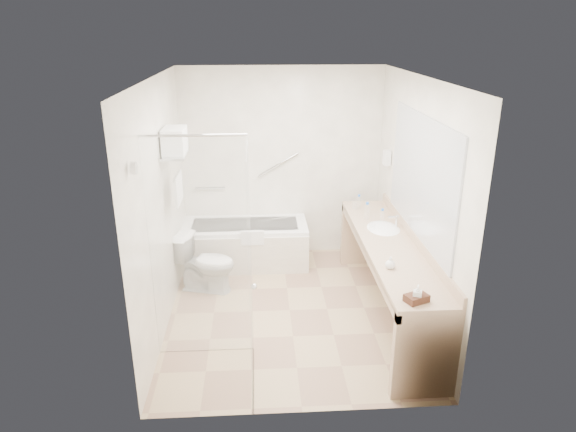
{
  "coord_description": "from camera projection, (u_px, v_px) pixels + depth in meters",
  "views": [
    {
      "loc": [
        -0.32,
        -4.94,
        2.95
      ],
      "look_at": [
        0.0,
        0.3,
        1.0
      ],
      "focal_mm": 32.0,
      "sensor_mm": 36.0,
      "label": 1
    }
  ],
  "objects": [
    {
      "name": "water_bottle_mid",
      "position": [
        359.0,
        202.0,
        6.23
      ],
      "size": [
        0.06,
        0.06,
        0.19
      ],
      "rotation": [
        0.0,
        0.0,
        -0.43
      ],
      "color": "silver",
      "rests_on": "vanity_counter"
    },
    {
      "name": "vanity_counter",
      "position": [
        388.0,
        261.0,
        5.36
      ],
      "size": [
        0.55,
        2.7,
        0.95
      ],
      "color": "tan",
      "rests_on": "floor"
    },
    {
      "name": "drinking_glass_near",
      "position": [
        372.0,
        227.0,
        5.59
      ],
      "size": [
        0.09,
        0.09,
        0.09
      ],
      "primitive_type": "cylinder",
      "rotation": [
        0.0,
        0.0,
        -0.25
      ],
      "color": "silver",
      "rests_on": "vanity_counter"
    },
    {
      "name": "soap_bottle_b",
      "position": [
        390.0,
        264.0,
        4.71
      ],
      "size": [
        0.09,
        0.12,
        0.09
      ],
      "primitive_type": "imported",
      "rotation": [
        0.0,
        0.0,
        0.01
      ],
      "color": "silver",
      "rests_on": "vanity_counter"
    },
    {
      "name": "grab_bar_short",
      "position": [
        210.0,
        188.0,
        6.74
      ],
      "size": [
        0.4,
        0.03,
        0.03
      ],
      "primitive_type": "cylinder",
      "rotation": [
        0.0,
        1.57,
        0.0
      ],
      "color": "silver",
      "rests_on": "wall_back"
    },
    {
      "name": "water_bottle_left",
      "position": [
        382.0,
        217.0,
        5.77
      ],
      "size": [
        0.05,
        0.05,
        0.18
      ],
      "rotation": [
        0.0,
        0.0,
        -0.23
      ],
      "color": "silver",
      "rests_on": "vanity_counter"
    },
    {
      "name": "bathtub",
      "position": [
        245.0,
        244.0,
        6.7
      ],
      "size": [
        1.6,
        0.73,
        0.59
      ],
      "color": "white",
      "rests_on": "floor"
    },
    {
      "name": "ceiling",
      "position": [
        290.0,
        77.0,
        4.8
      ],
      "size": [
        2.6,
        3.2,
        0.1
      ],
      "primitive_type": "cube",
      "color": "silver",
      "rests_on": "wall_back"
    },
    {
      "name": "amenity_basket",
      "position": [
        416.0,
        298.0,
        4.15
      ],
      "size": [
        0.22,
        0.19,
        0.06
      ],
      "primitive_type": "cube",
      "rotation": [
        0.0,
        0.0,
        0.41
      ],
      "color": "#402316",
      "rests_on": "vanity_counter"
    },
    {
      "name": "wall_front",
      "position": [
        304.0,
        274.0,
        3.74
      ],
      "size": [
        2.6,
        0.1,
        2.5
      ],
      "primitive_type": "cube",
      "color": "white",
      "rests_on": "ground"
    },
    {
      "name": "soap_bottle_a",
      "position": [
        417.0,
        298.0,
        4.14
      ],
      "size": [
        0.12,
        0.17,
        0.07
      ],
      "primitive_type": "imported",
      "rotation": [
        0.0,
        0.0,
        -0.35
      ],
      "color": "silver",
      "rests_on": "vanity_counter"
    },
    {
      "name": "toilet",
      "position": [
        206.0,
        263.0,
        6.01
      ],
      "size": [
        0.77,
        0.55,
        0.68
      ],
      "primitive_type": "imported",
      "rotation": [
        0.0,
        0.0,
        1.31
      ],
      "color": "white",
      "rests_on": "floor"
    },
    {
      "name": "faucet",
      "position": [
        397.0,
        221.0,
        5.65
      ],
      "size": [
        0.03,
        0.03,
        0.14
      ],
      "primitive_type": "cylinder",
      "color": "silver",
      "rests_on": "vanity_counter"
    },
    {
      "name": "water_bottle_right",
      "position": [
        367.0,
        212.0,
        5.9
      ],
      "size": [
        0.06,
        0.06,
        0.21
      ],
      "rotation": [
        0.0,
        0.0,
        -0.36
      ],
      "color": "silver",
      "rests_on": "vanity_counter"
    },
    {
      "name": "floor",
      "position": [
        290.0,
        310.0,
        5.67
      ],
      "size": [
        3.2,
        3.2,
        0.0
      ],
      "primitive_type": "plane",
      "color": "tan",
      "rests_on": "ground"
    },
    {
      "name": "wall_left",
      "position": [
        161.0,
        206.0,
        5.16
      ],
      "size": [
        0.1,
        3.2,
        2.5
      ],
      "primitive_type": "cube",
      "color": "white",
      "rests_on": "ground"
    },
    {
      "name": "sink",
      "position": [
        383.0,
        231.0,
        5.68
      ],
      "size": [
        0.4,
        0.52,
        0.14
      ],
      "primitive_type": "ellipsoid",
      "color": "white",
      "rests_on": "vanity_counter"
    },
    {
      "name": "grab_bar_long",
      "position": [
        278.0,
        165.0,
        6.69
      ],
      "size": [
        0.53,
        0.03,
        0.33
      ],
      "primitive_type": "cylinder",
      "rotation": [
        0.0,
        1.05,
        0.0
      ],
      "color": "silver",
      "rests_on": "wall_back"
    },
    {
      "name": "hairdryer_unit",
      "position": [
        387.0,
        158.0,
        6.22
      ],
      "size": [
        0.08,
        0.1,
        0.18
      ],
      "primitive_type": "cube",
      "color": "silver",
      "rests_on": "wall_right"
    },
    {
      "name": "mirror",
      "position": [
        421.0,
        177.0,
        5.06
      ],
      "size": [
        0.02,
        2.0,
        1.2
      ],
      "primitive_type": "cube",
      "color": "#B0B5BC",
      "rests_on": "wall_right"
    },
    {
      "name": "drinking_glass_far",
      "position": [
        355.0,
        205.0,
        6.26
      ],
      "size": [
        0.08,
        0.08,
        0.08
      ],
      "primitive_type": "cylinder",
      "rotation": [
        0.0,
        0.0,
        0.33
      ],
      "color": "silver",
      "rests_on": "vanity_counter"
    },
    {
      "name": "wall_back",
      "position": [
        282.0,
        164.0,
        6.73
      ],
      "size": [
        2.6,
        0.1,
        2.5
      ],
      "primitive_type": "cube",
      "color": "white",
      "rests_on": "ground"
    },
    {
      "name": "towel_shelf",
      "position": [
        175.0,
        149.0,
        5.32
      ],
      "size": [
        0.24,
        0.55,
        0.81
      ],
      "color": "silver",
      "rests_on": "wall_left"
    },
    {
      "name": "wall_right",
      "position": [
        415.0,
        201.0,
        5.31
      ],
      "size": [
        0.1,
        3.2,
        2.5
      ],
      "primitive_type": "cube",
      "color": "white",
      "rests_on": "ground"
    },
    {
      "name": "shower_enclosure",
      "position": [
        223.0,
        260.0,
        4.4
      ],
      "size": [
        0.96,
        0.91,
        2.11
      ],
      "color": "silver",
      "rests_on": "floor"
    }
  ]
}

